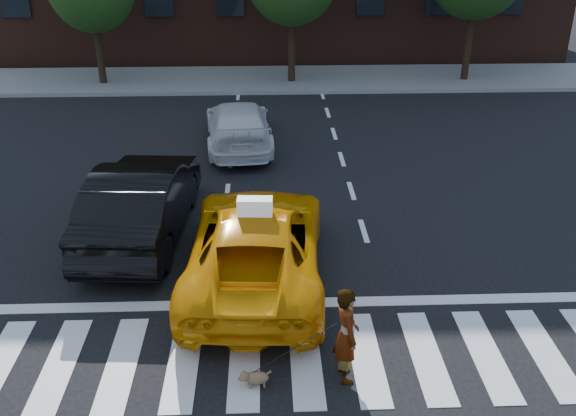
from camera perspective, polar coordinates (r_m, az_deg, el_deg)
The scene contains 10 objects.
ground at distance 10.84m, azimuth 1.57°, elevation -13.25°, with size 120.00×120.00×0.00m, color black.
crosswalk at distance 10.84m, azimuth 1.57°, elevation -13.23°, with size 13.00×2.40×0.01m, color silver.
stop_line at distance 12.11m, azimuth 1.09°, elevation -8.43°, with size 12.00×0.30×0.01m, color silver.
sidewalk_far at distance 26.75m, azimuth -0.81°, elevation 11.37°, with size 30.00×4.00×0.15m, color slate.
taxi at distance 12.46m, azimuth -2.86°, elevation -3.28°, with size 2.54×5.51×1.53m, color orange.
black_sedan at distance 14.42m, azimuth -12.89°, elevation 0.69°, with size 1.79×5.13×1.69m, color black.
white_suv at distance 19.43m, azimuth -4.43°, elevation 7.41°, with size 1.88×4.63×1.34m, color silver.
woman at distance 10.03m, azimuth 5.22°, elevation -11.14°, with size 0.60×0.39×1.63m, color #999999.
dog at distance 10.23m, azimuth -3.05°, elevation -14.83°, with size 0.53×0.27×0.30m.
taxi_sign at distance 11.86m, azimuth -2.96°, elevation 0.15°, with size 0.65×0.28×0.32m, color white.
Camera 1 is at (-0.60, -8.36, 6.87)m, focal length 40.00 mm.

